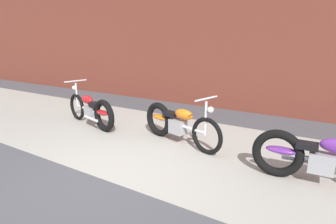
% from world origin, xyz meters
% --- Properties ---
extents(ground_plane, '(80.00, 80.00, 0.00)m').
position_xyz_m(ground_plane, '(0.00, 0.00, 0.00)').
color(ground_plane, '#47474C').
extents(sidewalk_slab, '(36.00, 3.50, 0.01)m').
position_xyz_m(sidewalk_slab, '(0.00, 1.75, 0.00)').
color(sidewalk_slab, '#9E998E').
rests_on(sidewalk_slab, ground).
extents(brick_building_wall, '(36.00, 0.50, 4.88)m').
position_xyz_m(brick_building_wall, '(0.00, 5.20, 2.44)').
color(brick_building_wall, brown).
rests_on(brick_building_wall, ground).
extents(motorcycle_red, '(1.97, 0.76, 1.03)m').
position_xyz_m(motorcycle_red, '(-2.04, 1.73, 0.40)').
color(motorcycle_red, black).
rests_on(motorcycle_red, ground).
extents(motorcycle_orange, '(1.96, 0.78, 1.03)m').
position_xyz_m(motorcycle_orange, '(0.11, 1.87, 0.40)').
color(motorcycle_orange, black).
rests_on(motorcycle_orange, ground).
extents(motorcycle_purple, '(2.01, 0.58, 1.03)m').
position_xyz_m(motorcycle_purple, '(2.59, 1.46, 0.40)').
color(motorcycle_purple, black).
rests_on(motorcycle_purple, ground).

